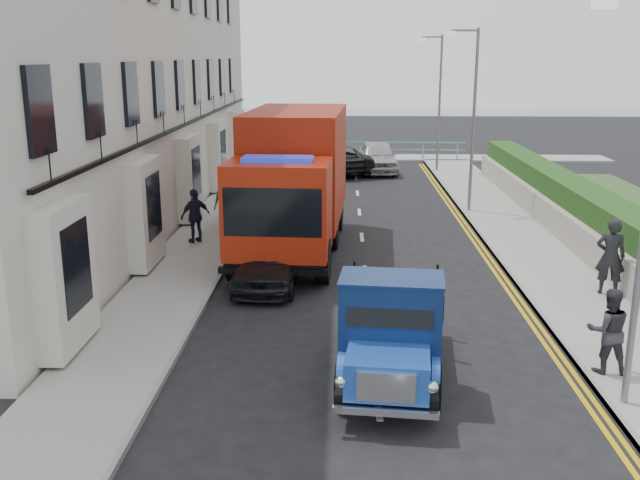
{
  "coord_description": "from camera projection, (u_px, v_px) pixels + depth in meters",
  "views": [
    {
      "loc": [
        -0.67,
        -13.54,
        6.02
      ],
      "look_at": [
        -1.24,
        4.21,
        1.4
      ],
      "focal_mm": 40.0,
      "sensor_mm": 36.0,
      "label": 1
    }
  ],
  "objects": [
    {
      "name": "seafront_car_right",
      "position": [
        377.0,
        157.0,
        37.65
      ],
      "size": [
        2.12,
        4.85,
        1.63
      ],
      "primitive_type": "imported",
      "rotation": [
        0.0,
        0.0,
        0.04
      ],
      "color": "#AAA9AE",
      "rests_on": "ground"
    },
    {
      "name": "pedestrian_west_far",
      "position": [
        227.0,
        200.0,
        25.18
      ],
      "size": [
        0.95,
        0.64,
        1.89
      ],
      "primitive_type": "imported",
      "rotation": [
        0.0,
        0.0,
        -0.04
      ],
      "color": "#483B34",
      "rests_on": "pavement_west"
    },
    {
      "name": "seafront_car_left",
      "position": [
        333.0,
        159.0,
        37.33
      ],
      "size": [
        4.55,
        5.97,
        1.51
      ],
      "primitive_type": "imported",
      "rotation": [
        0.0,
        0.0,
        3.58
      ],
      "color": "black",
      "rests_on": "ground"
    },
    {
      "name": "pedestrian_east_near",
      "position": [
        611.0,
        256.0,
        17.94
      ],
      "size": [
        0.82,
        0.64,
        1.97
      ],
      "primitive_type": "imported",
      "rotation": [
        0.0,
        0.0,
        2.88
      ],
      "color": "black",
      "rests_on": "pavement_east"
    },
    {
      "name": "parked_car_mid",
      "position": [
        262.0,
        206.0,
        25.84
      ],
      "size": [
        2.07,
        4.46,
        1.42
      ],
      "primitive_type": "imported",
      "rotation": [
        0.0,
        0.0,
        0.14
      ],
      "color": "#5881BE",
      "rests_on": "ground"
    },
    {
      "name": "pavement_east",
      "position": [
        526.0,
        244.0,
        23.12
      ],
      "size": [
        2.6,
        38.0,
        0.12
      ],
      "primitive_type": "cube",
      "color": "gray",
      "rests_on": "ground"
    },
    {
      "name": "parked_car_rear",
      "position": [
        265.0,
        200.0,
        26.87
      ],
      "size": [
        2.22,
        5.05,
        1.44
      ],
      "primitive_type": "imported",
      "rotation": [
        0.0,
        0.0,
        0.04
      ],
      "color": "silver",
      "rests_on": "ground"
    },
    {
      "name": "bedford_lorry",
      "position": [
        390.0,
        338.0,
        13.04
      ],
      "size": [
        2.25,
        4.76,
        2.18
      ],
      "rotation": [
        0.0,
        0.0,
        -0.1
      ],
      "color": "black",
      "rests_on": "ground"
    },
    {
      "name": "lamp_far",
      "position": [
        437.0,
        96.0,
        36.67
      ],
      "size": [
        1.23,
        0.18,
        7.0
      ],
      "color": "slate",
      "rests_on": "ground"
    },
    {
      "name": "seafront_railing",
      "position": [
        354.0,
        151.0,
        41.73
      ],
      "size": [
        13.0,
        0.08,
        1.11
      ],
      "color": "#59B2A5",
      "rests_on": "ground"
    },
    {
      "name": "pavement_west",
      "position": [
        205.0,
        242.0,
        23.45
      ],
      "size": [
        2.4,
        38.0,
        0.12
      ],
      "primitive_type": "cube",
      "color": "gray",
      "rests_on": "ground"
    },
    {
      "name": "ground",
      "position": [
        374.0,
        358.0,
        14.6
      ],
      "size": [
        120.0,
        120.0,
        0.0
      ],
      "primitive_type": "plane",
      "color": "black",
      "rests_on": "ground"
    },
    {
      "name": "pedestrian_west_near",
      "position": [
        195.0,
        216.0,
        22.98
      ],
      "size": [
        1.06,
        0.98,
        1.75
      ],
      "primitive_type": "imported",
      "rotation": [
        0.0,
        0.0,
        3.83
      ],
      "color": "#1A1C30",
      "rests_on": "pavement_west"
    },
    {
      "name": "lamp_mid",
      "position": [
        471.0,
        110.0,
        27.0
      ],
      "size": [
        1.23,
        0.18,
        7.0
      ],
      "color": "slate",
      "rests_on": "ground"
    },
    {
      "name": "pedestrian_east_far",
      "position": [
        608.0,
        330.0,
        13.51
      ],
      "size": [
        0.85,
        0.68,
        1.68
      ],
      "primitive_type": "imported",
      "rotation": [
        0.0,
        0.0,
        3.08
      ],
      "color": "#37313C",
      "rests_on": "pavement_east"
    },
    {
      "name": "promenade",
      "position": [
        354.0,
        158.0,
        42.63
      ],
      "size": [
        30.0,
        2.5,
        0.12
      ],
      "primitive_type": "cube",
      "color": "gray",
      "rests_on": "ground"
    },
    {
      "name": "parked_car_front",
      "position": [
        270.0,
        260.0,
        19.15
      ],
      "size": [
        1.88,
        4.13,
        1.37
      ],
      "primitive_type": "imported",
      "rotation": [
        0.0,
        0.0,
        -0.06
      ],
      "color": "black",
      "rests_on": "ground"
    },
    {
      "name": "terrace_west",
      "position": [
        100.0,
        22.0,
        25.66
      ],
      "size": [
        6.31,
        30.2,
        14.25
      ],
      "color": "beige",
      "rests_on": "ground"
    },
    {
      "name": "red_lorry",
      "position": [
        293.0,
        178.0,
        22.15
      ],
      "size": [
        3.25,
        8.44,
        4.35
      ],
      "rotation": [
        0.0,
        0.0,
        -0.05
      ],
      "color": "black",
      "rests_on": "ground"
    },
    {
      "name": "garden_east",
      "position": [
        588.0,
        220.0,
        22.85
      ],
      "size": [
        1.45,
        28.0,
        1.75
      ],
      "color": "#B2AD9E",
      "rests_on": "ground"
    },
    {
      "name": "sea_plane",
      "position": [
        350.0,
        116.0,
        72.63
      ],
      "size": [
        120.0,
        120.0,
        0.0
      ],
      "primitive_type": "plane",
      "color": "slate",
      "rests_on": "ground"
    }
  ]
}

